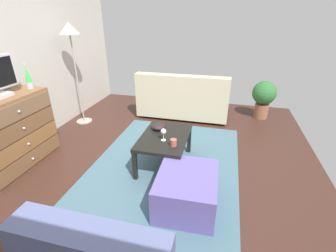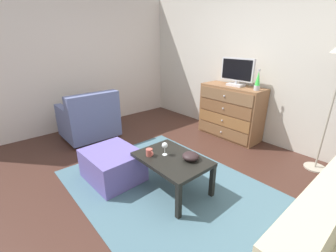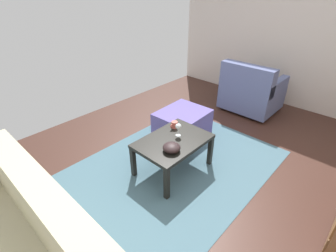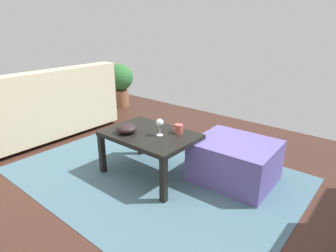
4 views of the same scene
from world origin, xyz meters
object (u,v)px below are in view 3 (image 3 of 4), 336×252
coffee_table (173,144)px  wine_glass (178,127)px  armchair (251,91)px  ottoman (182,124)px  mug (174,125)px  bowl_decorative (172,147)px

coffee_table → wine_glass: wine_glass is taller
armchair → ottoman: (1.43, -0.32, -0.16)m
mug → bowl_decorative: bearing=38.0°
coffee_table → mug: (-0.21, -0.17, 0.10)m
wine_glass → mug: size_ratio=1.38×
armchair → wine_glass: bearing=2.2°
wine_glass → ottoman: size_ratio=0.22×
wine_glass → armchair: armchair is taller
armchair → bowl_decorative: bearing=5.6°
mug → armchair: bearing=177.8°
mug → armchair: armchair is taller
coffee_table → armchair: 2.10m
bowl_decorative → mug: bearing=-142.0°
ottoman → coffee_table: bearing=31.8°
mug → bowl_decorative: size_ratio=0.60×
coffee_table → wine_glass: size_ratio=5.35×
wine_glass → armchair: bearing=-177.8°
mug → ottoman: bearing=-151.7°
wine_glass → coffee_table: bearing=9.3°
bowl_decorative → armchair: bearing=-174.4°
coffee_table → mug: size_ratio=7.37×
bowl_decorative → ottoman: bearing=-147.0°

